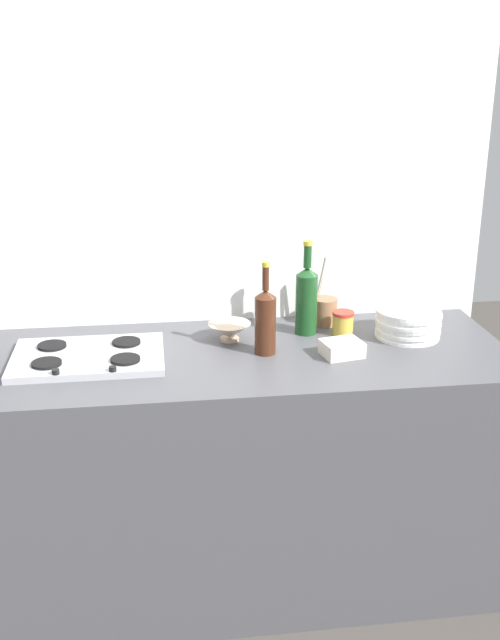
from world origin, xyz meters
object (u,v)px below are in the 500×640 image
(wine_bottle_leftmost, at_px, (306,298))
(utensil_crock, at_px, (324,310))
(plate_stack, at_px, (408,323))
(stovetop_hob, at_px, (88,357))
(wine_bottle_mid_left, at_px, (265,320))
(butter_dish, at_px, (342,348))
(condiment_jar_front, at_px, (343,323))
(mixing_bowl, at_px, (230,331))

(wine_bottle_leftmost, relative_size, utensil_crock, 1.30)
(plate_stack, bearing_deg, wine_bottle_leftmost, 166.50)
(stovetop_hob, height_order, wine_bottle_leftmost, wine_bottle_leftmost)
(wine_bottle_mid_left, xyz_separation_m, butter_dish, (0.25, -0.06, -0.09))
(wine_bottle_leftmost, distance_m, wine_bottle_mid_left, 0.25)
(wine_bottle_mid_left, xyz_separation_m, condiment_jar_front, (0.31, 0.14, -0.08))
(wine_bottle_leftmost, bearing_deg, wine_bottle_mid_left, -135.70)
(wine_bottle_leftmost, bearing_deg, plate_stack, -13.50)
(stovetop_hob, height_order, condiment_jar_front, condiment_jar_front)
(plate_stack, bearing_deg, utensil_crock, 148.10)
(mixing_bowl, relative_size, butter_dish, 1.16)
(stovetop_hob, height_order, plate_stack, plate_stack)
(wine_bottle_leftmost, height_order, mixing_bowl, wine_bottle_leftmost)
(plate_stack, distance_m, mixing_bowl, 0.65)
(wine_bottle_mid_left, distance_m, butter_dish, 0.28)
(utensil_crock, distance_m, condiment_jar_front, 0.12)
(stovetop_hob, xyz_separation_m, butter_dish, (0.85, -0.07, 0.01))
(utensil_crock, bearing_deg, wine_bottle_leftmost, -137.04)
(wine_bottle_leftmost, relative_size, mixing_bowl, 2.27)
(wine_bottle_mid_left, height_order, condiment_jar_front, wine_bottle_mid_left)
(plate_stack, xyz_separation_m, wine_bottle_mid_left, (-0.54, -0.09, 0.07))
(plate_stack, relative_size, utensil_crock, 0.89)
(wine_bottle_leftmost, xyz_separation_m, butter_dish, (0.08, -0.23, -0.11))
(wine_bottle_mid_left, height_order, utensil_crock, wine_bottle_mid_left)
(plate_stack, height_order, condiment_jar_front, plate_stack)
(condiment_jar_front, bearing_deg, mixing_bowl, -179.40)
(wine_bottle_leftmost, distance_m, butter_dish, 0.27)
(wine_bottle_leftmost, height_order, condiment_jar_front, wine_bottle_leftmost)
(wine_bottle_leftmost, relative_size, condiment_jar_front, 3.97)
(butter_dish, bearing_deg, plate_stack, 27.43)
(stovetop_hob, bearing_deg, utensil_crock, 15.68)
(condiment_jar_front, bearing_deg, butter_dish, -105.19)
(wine_bottle_mid_left, relative_size, condiment_jar_front, 3.70)
(plate_stack, distance_m, utensil_crock, 0.32)
(mixing_bowl, bearing_deg, condiment_jar_front, 0.60)
(mixing_bowl, height_order, utensil_crock, utensil_crock)
(stovetop_hob, xyz_separation_m, plate_stack, (1.13, 0.07, 0.04))
(wine_bottle_leftmost, bearing_deg, stovetop_hob, -168.32)
(wine_bottle_mid_left, bearing_deg, wine_bottle_leftmost, 44.30)
(mixing_bowl, distance_m, utensil_crock, 0.39)
(plate_stack, bearing_deg, condiment_jar_front, 167.18)
(butter_dish, xyz_separation_m, utensil_crock, (0.01, 0.31, 0.03))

